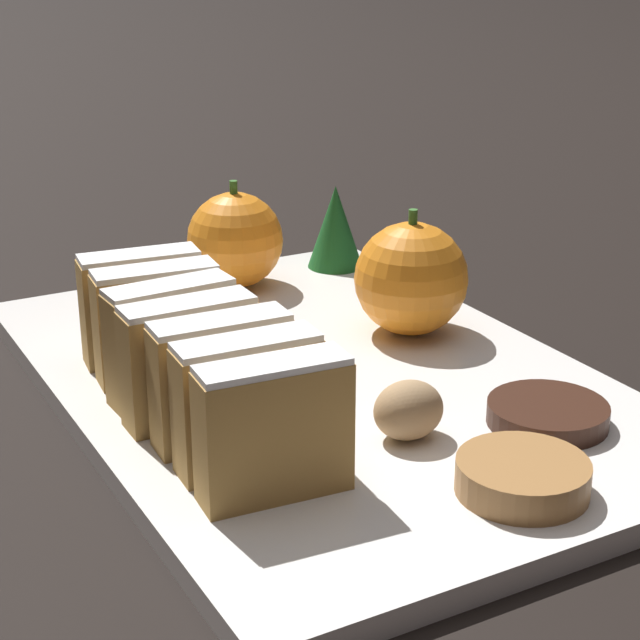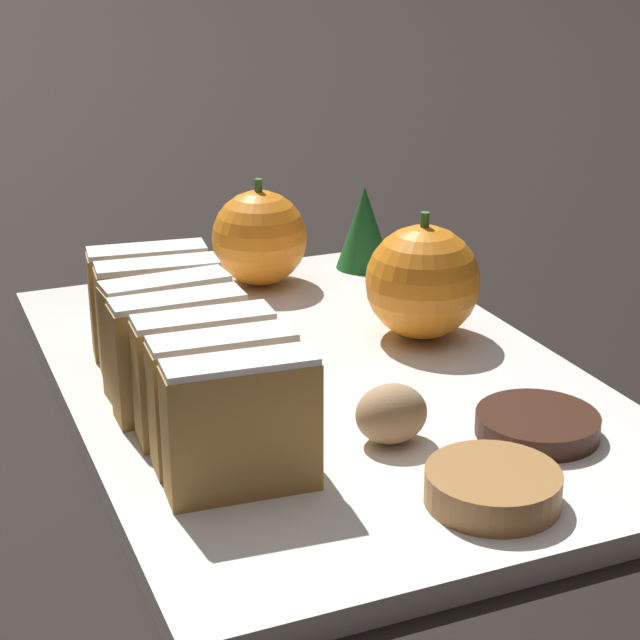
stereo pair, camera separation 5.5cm
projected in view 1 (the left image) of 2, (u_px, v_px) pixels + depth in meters
The scene contains 15 objects.
ground_plane at pixel (320, 394), 0.57m from camera, with size 6.00×6.00×0.00m, color black.
serving_platter at pixel (320, 383), 0.57m from camera, with size 0.26×0.38×0.01m.
stollen_slice_front at pixel (274, 429), 0.44m from camera, with size 0.07×0.03×0.06m.
stollen_slice_second at pixel (248, 403), 0.46m from camera, with size 0.07×0.02×0.06m.
stollen_slice_third at pixel (222, 381), 0.48m from camera, with size 0.06×0.02×0.06m.
stollen_slice_fourth at pixel (190, 361), 0.50m from camera, with size 0.06×0.02×0.06m.
stollen_slice_fifth at pixel (172, 342), 0.53m from camera, with size 0.06×0.02×0.06m.
stollen_slice_sixth at pixel (157, 323), 0.55m from camera, with size 0.07×0.03×0.06m.
stollen_slice_back at pixel (142, 306), 0.57m from camera, with size 0.07×0.03×0.06m.
orange_near at pixel (411, 279), 0.61m from camera, with size 0.07×0.07×0.07m.
orange_far at pixel (235, 240), 0.69m from camera, with size 0.06×0.06×0.07m.
walnut at pixel (417, 408), 0.49m from camera, with size 0.03×0.03×0.03m.
chocolate_cookie at pixel (548, 414), 0.51m from camera, with size 0.06×0.06×0.01m.
gingerbread_cookie at pixel (522, 477), 0.45m from camera, with size 0.06×0.06×0.01m.
evergreen_sprig at pixel (335, 227), 0.72m from camera, with size 0.04×0.04×0.06m.
Camera 1 is at (-0.25, -0.45, 0.24)m, focal length 60.00 mm.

